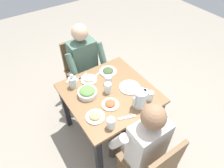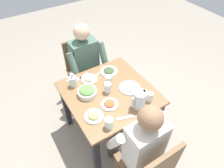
% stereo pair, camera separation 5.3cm
% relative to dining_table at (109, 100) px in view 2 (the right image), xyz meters
% --- Properties ---
extents(ground_plane, '(8.00, 8.00, 0.00)m').
position_rel_dining_table_xyz_m(ground_plane, '(0.00, 0.00, -0.59)').
color(ground_plane, gray).
extents(dining_table, '(0.88, 0.88, 0.72)m').
position_rel_dining_table_xyz_m(dining_table, '(0.00, 0.00, 0.00)').
color(dining_table, olive).
rests_on(dining_table, ground_plane).
extents(chair_near, '(0.40, 0.40, 0.88)m').
position_rel_dining_table_xyz_m(chair_near, '(-0.04, -0.78, -0.10)').
color(chair_near, brown).
rests_on(chair_near, ground_plane).
extents(chair_far, '(0.40, 0.40, 0.88)m').
position_rel_dining_table_xyz_m(chair_far, '(0.06, 0.78, -0.10)').
color(chair_far, brown).
rests_on(chair_far, ground_plane).
extents(diner_near, '(0.48, 0.53, 1.17)m').
position_rel_dining_table_xyz_m(diner_near, '(-0.04, -0.57, 0.05)').
color(diner_near, '#4C6B5B').
rests_on(diner_near, ground_plane).
extents(diner_far, '(0.48, 0.53, 1.17)m').
position_rel_dining_table_xyz_m(diner_far, '(0.06, 0.57, 0.05)').
color(diner_far, silver).
rests_on(diner_far, ground_plane).
extents(water_pitcher, '(0.16, 0.12, 0.19)m').
position_rel_dining_table_xyz_m(water_pitcher, '(-0.14, 0.31, 0.22)').
color(water_pitcher, silver).
rests_on(water_pitcher, dining_table).
extents(salad_bowl, '(0.20, 0.20, 0.09)m').
position_rel_dining_table_xyz_m(salad_bowl, '(0.21, -0.09, 0.16)').
color(salad_bowl, white).
rests_on(salad_bowl, dining_table).
extents(plate_rice_curry, '(0.17, 0.17, 0.05)m').
position_rel_dining_table_xyz_m(plate_rice_curry, '(0.09, 0.15, 0.14)').
color(plate_rice_curry, white).
rests_on(plate_rice_curry, dining_table).
extents(plate_yoghurt, '(0.22, 0.22, 0.05)m').
position_rel_dining_table_xyz_m(plate_yoghurt, '(-0.21, 0.07, 0.14)').
color(plate_yoghurt, white).
rests_on(plate_yoghurt, dining_table).
extents(plate_beans, '(0.18, 0.18, 0.05)m').
position_rel_dining_table_xyz_m(plate_beans, '(0.09, -0.28, 0.14)').
color(plate_beans, white).
rests_on(plate_beans, dining_table).
extents(plate_dolmas, '(0.20, 0.20, 0.04)m').
position_rel_dining_table_xyz_m(plate_dolmas, '(-0.16, -0.28, 0.14)').
color(plate_dolmas, white).
rests_on(plate_dolmas, dining_table).
extents(plate_fries, '(0.18, 0.18, 0.06)m').
position_rel_dining_table_xyz_m(plate_fries, '(0.29, 0.19, 0.14)').
color(plate_fries, white).
rests_on(plate_fries, dining_table).
extents(water_glass_far_left, '(0.06, 0.06, 0.10)m').
position_rel_dining_table_xyz_m(water_glass_far_left, '(-0.28, 0.31, 0.17)').
color(water_glass_far_left, silver).
rests_on(water_glass_far_left, dining_table).
extents(water_glass_by_pitcher, '(0.07, 0.07, 0.11)m').
position_rel_dining_table_xyz_m(water_glass_by_pitcher, '(0.01, -0.01, 0.18)').
color(water_glass_by_pitcher, silver).
rests_on(water_glass_by_pitcher, dining_table).
extents(water_glass_far_right, '(0.08, 0.08, 0.11)m').
position_rel_dining_table_xyz_m(water_glass_far_right, '(0.22, 0.36, 0.18)').
color(water_glass_far_right, silver).
rests_on(water_glass_far_right, dining_table).
extents(water_glass_near_left, '(0.07, 0.07, 0.09)m').
position_rel_dining_table_xyz_m(water_glass_near_left, '(-0.06, -0.12, 0.17)').
color(water_glass_near_left, silver).
rests_on(water_glass_near_left, dining_table).
extents(oil_carafe, '(0.08, 0.08, 0.16)m').
position_rel_dining_table_xyz_m(oil_carafe, '(0.27, -0.29, 0.18)').
color(oil_carafe, silver).
rests_on(oil_carafe, dining_table).
extents(fork_near, '(0.17, 0.06, 0.01)m').
position_rel_dining_table_xyz_m(fork_near, '(0.23, -0.37, 0.13)').
color(fork_near, silver).
rests_on(fork_near, dining_table).
extents(knife_near, '(0.18, 0.08, 0.01)m').
position_rel_dining_table_xyz_m(knife_near, '(-0.03, -0.30, 0.13)').
color(knife_near, silver).
rests_on(knife_near, dining_table).
extents(fork_far, '(0.17, 0.08, 0.01)m').
position_rel_dining_table_xyz_m(fork_far, '(0.05, 0.36, 0.13)').
color(fork_far, silver).
rests_on(fork_far, dining_table).
extents(knife_far, '(0.18, 0.08, 0.01)m').
position_rel_dining_table_xyz_m(knife_far, '(0.14, -0.36, 0.13)').
color(knife_far, silver).
rests_on(knife_far, dining_table).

